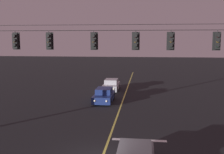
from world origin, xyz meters
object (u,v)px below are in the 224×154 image
at_px(traffic_light_left_inner, 49,41).
at_px(traffic_light_far_right, 217,41).
at_px(car_oncoming_trailing, 111,85).
at_px(traffic_light_leftmost, 15,41).
at_px(traffic_light_rightmost, 171,41).
at_px(traffic_light_centre, 94,41).
at_px(traffic_light_right_inner, 136,41).
at_px(car_oncoming_lead, 104,95).

height_order(traffic_light_left_inner, traffic_light_far_right, same).
bearing_deg(car_oncoming_trailing, traffic_light_leftmost, -104.93).
xyz_separation_m(traffic_light_left_inner, traffic_light_rightmost, (7.68, 0.00, 0.00)).
xyz_separation_m(traffic_light_centre, car_oncoming_trailing, (-0.85, 16.24, -5.49)).
height_order(traffic_light_left_inner, car_oncoming_trailing, traffic_light_left_inner).
xyz_separation_m(traffic_light_left_inner, traffic_light_far_right, (10.40, 0.00, 0.00)).
relative_size(traffic_light_centre, traffic_light_right_inner, 1.00).
bearing_deg(traffic_light_rightmost, traffic_light_centre, 180.00).
xyz_separation_m(traffic_light_centre, traffic_light_far_right, (7.48, 0.00, 0.00)).
distance_m(traffic_light_right_inner, traffic_light_rightmost, 2.13).
bearing_deg(car_oncoming_lead, traffic_light_left_inner, -102.06).
bearing_deg(car_oncoming_trailing, traffic_light_far_right, -62.83).
bearing_deg(car_oncoming_trailing, traffic_light_right_inner, -77.91).
bearing_deg(car_oncoming_lead, traffic_light_leftmost, -113.96).
relative_size(traffic_light_far_right, car_oncoming_lead, 0.28).
xyz_separation_m(traffic_light_leftmost, traffic_light_far_right, (12.66, 0.00, 0.00)).
relative_size(traffic_light_right_inner, traffic_light_rightmost, 1.00).
bearing_deg(traffic_light_centre, traffic_light_far_right, 0.00).
bearing_deg(traffic_light_right_inner, traffic_light_far_right, 0.00).
bearing_deg(traffic_light_right_inner, traffic_light_rightmost, 0.00).
bearing_deg(traffic_light_leftmost, traffic_light_far_right, 0.00).
height_order(traffic_light_leftmost, traffic_light_far_right, same).
height_order(traffic_light_far_right, car_oncoming_lead, traffic_light_far_right).
bearing_deg(traffic_light_left_inner, traffic_light_centre, 0.00).
distance_m(traffic_light_leftmost, car_oncoming_trailing, 17.68).
bearing_deg(traffic_light_right_inner, car_oncoming_trailing, 102.09).
distance_m(traffic_light_leftmost, car_oncoming_lead, 12.07).
xyz_separation_m(traffic_light_leftmost, traffic_light_right_inner, (7.81, 0.00, 0.00)).
relative_size(traffic_light_leftmost, car_oncoming_lead, 0.28).
xyz_separation_m(traffic_light_centre, traffic_light_right_inner, (2.62, 0.00, 0.00)).
relative_size(traffic_light_centre, car_oncoming_trailing, 0.28).
bearing_deg(traffic_light_left_inner, car_oncoming_lead, 77.94).
bearing_deg(traffic_light_far_right, traffic_light_leftmost, 180.00).
distance_m(traffic_light_far_right, car_oncoming_trailing, 19.06).
height_order(traffic_light_rightmost, car_oncoming_trailing, traffic_light_rightmost).
distance_m(traffic_light_far_right, car_oncoming_lead, 13.98).
distance_m(traffic_light_left_inner, car_oncoming_lead, 11.45).
distance_m(traffic_light_left_inner, traffic_light_right_inner, 5.54).
relative_size(traffic_light_centre, traffic_light_far_right, 1.00).
height_order(traffic_light_left_inner, car_oncoming_lead, traffic_light_left_inner).
xyz_separation_m(traffic_light_right_inner, car_oncoming_trailing, (-3.48, 16.24, -5.49)).
height_order(traffic_light_leftmost, traffic_light_right_inner, same).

